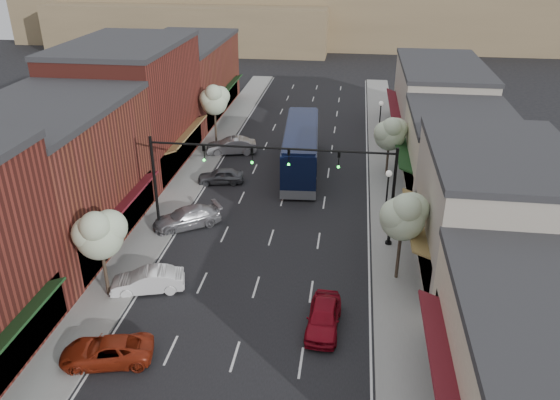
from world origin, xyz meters
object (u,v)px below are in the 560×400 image
at_px(signal_mast_right, 357,181).
at_px(signal_mast_left, 188,172).
at_px(tree_left_far, 214,99).
at_px(parked_car_d, 221,176).
at_px(tree_right_near, 404,215).
at_px(lamp_post_near, 387,190).
at_px(coach_bus, 301,149).
at_px(parked_car_c, 187,218).
at_px(parked_car_a, 107,351).
at_px(parked_car_b, 148,281).
at_px(lamp_post_far, 380,115).
at_px(red_hatchback, 324,317).
at_px(tree_left_near, 99,233).
at_px(parked_car_e, 231,146).
at_px(tree_right_far, 390,133).

relative_size(signal_mast_right, signal_mast_left, 1.00).
relative_size(tree_left_far, parked_car_d, 1.59).
distance_m(signal_mast_left, tree_right_near, 14.55).
relative_size(lamp_post_near, parked_car_d, 1.15).
bearing_deg(coach_bus, parked_car_c, -125.12).
height_order(parked_car_a, parked_car_c, parked_car_c).
distance_m(signal_mast_left, lamp_post_near, 13.75).
height_order(tree_right_near, parked_car_b, tree_right_near).
xyz_separation_m(signal_mast_left, tree_right_near, (13.97, -4.05, -0.17)).
relative_size(tree_left_far, lamp_post_near, 1.38).
bearing_deg(lamp_post_far, parked_car_c, -126.08).
xyz_separation_m(red_hatchback, parked_car_a, (-10.31, -3.95, -0.10)).
height_order(tree_left_near, parked_car_d, tree_left_near).
bearing_deg(parked_car_b, tree_left_near, -83.64).
bearing_deg(tree_left_near, parked_car_e, 85.02).
xyz_separation_m(signal_mast_left, lamp_post_near, (13.42, 2.50, -1.62)).
height_order(signal_mast_right, tree_right_near, signal_mast_right).
relative_size(signal_mast_left, parked_car_e, 1.74).
relative_size(signal_mast_left, red_hatchback, 1.95).
relative_size(tree_right_near, parked_car_a, 1.33).
height_order(signal_mast_left, tree_right_far, signal_mast_left).
xyz_separation_m(signal_mast_left, red_hatchback, (9.83, -9.20, -3.90)).
bearing_deg(tree_right_far, tree_right_near, -90.00).
distance_m(coach_bus, parked_car_b, 20.73).
relative_size(coach_bus, red_hatchback, 3.12).
bearing_deg(red_hatchback, parked_car_e, 115.41).
xyz_separation_m(tree_right_far, lamp_post_far, (-0.55, 8.06, -0.99)).
xyz_separation_m(tree_left_far, lamp_post_near, (16.05, -15.44, -1.60)).
relative_size(signal_mast_left, lamp_post_near, 1.85).
height_order(lamp_post_far, parked_car_e, lamp_post_far).
bearing_deg(parked_car_d, lamp_post_near, 54.32).
xyz_separation_m(tree_left_far, lamp_post_far, (16.05, 2.06, -1.60)).
bearing_deg(lamp_post_far, parked_car_a, -112.76).
distance_m(tree_left_far, parked_car_b, 25.51).
height_order(tree_right_far, lamp_post_far, tree_right_far).
relative_size(tree_left_far, parked_car_a, 1.37).
distance_m(tree_right_far, red_hatchback, 21.79).
relative_size(parked_car_b, parked_car_d, 1.10).
xyz_separation_m(tree_right_near, parked_car_a, (-14.45, -9.09, -3.83)).
relative_size(signal_mast_left, tree_right_near, 1.38).
xyz_separation_m(signal_mast_right, parked_car_e, (-11.82, 15.51, -3.84)).
height_order(signal_mast_left, tree_left_near, signal_mast_left).
bearing_deg(parked_car_d, parked_car_c, -15.66).
distance_m(signal_mast_left, parked_car_e, 15.99).
bearing_deg(signal_mast_left, coach_bus, 62.41).
distance_m(signal_mast_left, parked_car_b, 8.21).
bearing_deg(parked_car_b, lamp_post_near, 108.03).
bearing_deg(lamp_post_far, coach_bus, -132.21).
relative_size(lamp_post_far, red_hatchback, 1.05).
xyz_separation_m(tree_right_near, parked_car_c, (-14.55, 4.84, -3.74)).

